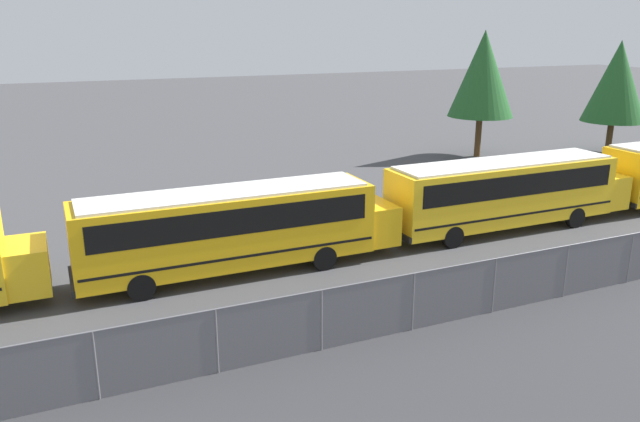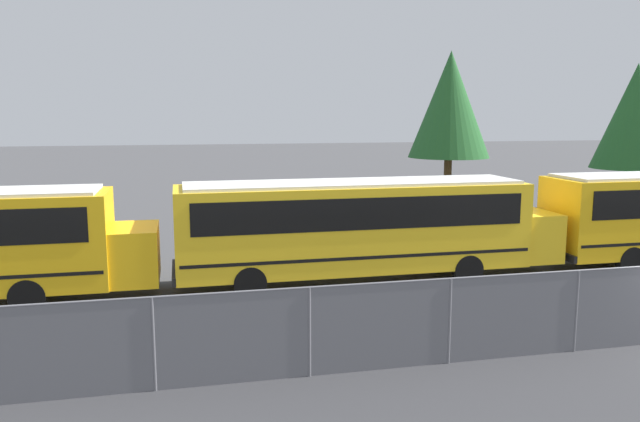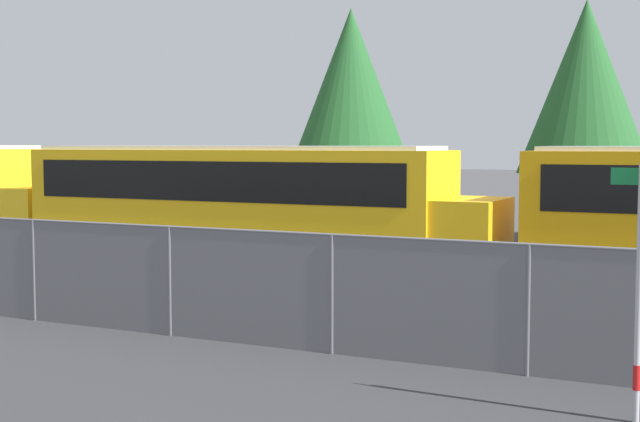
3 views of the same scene
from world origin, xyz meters
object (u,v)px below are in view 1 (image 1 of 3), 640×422
Objects in this scene: school_bus_3 at (508,189)px; tree_1 at (617,82)px; school_bus_2 at (235,224)px; tree_0 at (483,74)px.

tree_1 is at bearing 30.88° from school_bus_3.
school_bus_2 is 1.00× the size of school_bus_3.
tree_0 is at bearing 56.70° from school_bus_3.
tree_0 is (9.37, 14.26, 3.92)m from school_bus_3.
school_bus_2 is 26.77m from tree_0.
school_bus_3 is (12.90, 0.06, 0.00)m from school_bus_2.
tree_1 is (32.08, 11.53, 3.28)m from school_bus_2.
school_bus_3 is 22.59m from tree_1.
tree_1 reaches higher than school_bus_3.
school_bus_2 is at bearing -147.25° from tree_0.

